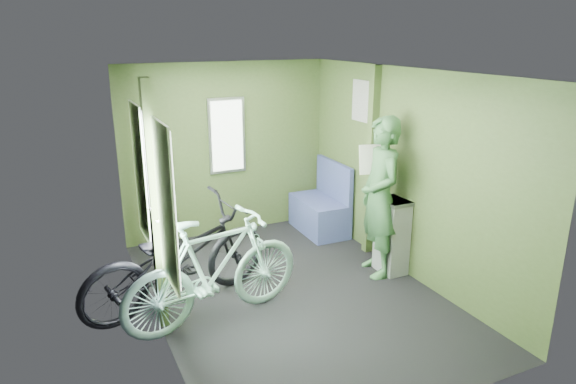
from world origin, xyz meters
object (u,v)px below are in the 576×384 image
(bicycle_mint, at_px, (217,321))
(passenger, at_px, (380,197))
(bench_seat, at_px, (321,211))
(bicycle_black, at_px, (182,306))
(waste_box, at_px, (392,236))

(bicycle_mint, distance_m, passenger, 2.20)
(bench_seat, bearing_deg, bicycle_black, -150.65)
(waste_box, relative_size, bench_seat, 0.90)
(waste_box, bearing_deg, bicycle_black, 173.98)
(bicycle_mint, relative_size, bench_seat, 1.87)
(bicycle_black, relative_size, waste_box, 2.34)
(bicycle_black, relative_size, bench_seat, 2.09)
(passenger, relative_size, waste_box, 2.08)
(bicycle_black, bearing_deg, bench_seat, -76.68)
(passenger, distance_m, bench_seat, 1.54)
(bicycle_black, height_order, waste_box, waste_box)
(bench_seat, bearing_deg, waste_box, -84.14)
(bicycle_black, distance_m, passenger, 2.41)
(bicycle_mint, xyz_separation_m, waste_box, (2.15, 0.18, 0.44))
(passenger, bearing_deg, bicycle_black, -82.56)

